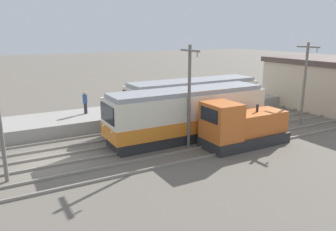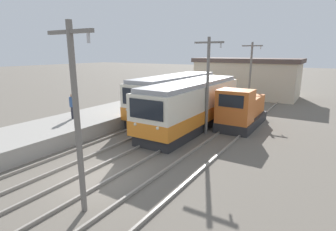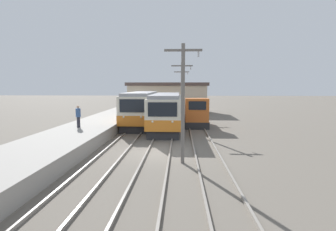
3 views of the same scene
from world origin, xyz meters
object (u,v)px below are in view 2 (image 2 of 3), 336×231
catenary_mast_mid (208,83)px  commuter_train_center (193,106)px  catenary_mast_far (250,72)px  shunting_locomotive (241,111)px  person_on_platform (72,105)px  commuter_train_left (175,98)px  catenary_mast_near (77,114)px

catenary_mast_mid → commuter_train_center: bearing=149.6°
commuter_train_center → catenary_mast_mid: bearing=-30.4°
catenary_mast_mid → catenary_mast_far: bearing=90.0°
shunting_locomotive → commuter_train_center: bearing=-143.8°
shunting_locomotive → person_on_platform: (-9.77, -7.44, 0.67)m
catenary_mast_mid → catenary_mast_far: size_ratio=1.00×
commuter_train_center → person_on_platform: commuter_train_center is taller
commuter_train_left → catenary_mast_near: bearing=-72.7°
person_on_platform → catenary_mast_near: bearing=-37.1°
catenary_mast_near → catenary_mast_mid: same height
shunting_locomotive → catenary_mast_mid: 4.14m
catenary_mast_mid → person_on_platform: catenary_mast_mid is taller
shunting_locomotive → catenary_mast_mid: catenary_mast_mid is taller
commuter_train_left → person_on_platform: size_ratio=6.26×
catenary_mast_near → catenary_mast_mid: size_ratio=1.00×
catenary_mast_near → catenary_mast_far: same height
commuter_train_center → catenary_mast_far: bearing=81.2°
catenary_mast_near → catenary_mast_far: (0.00, 21.26, 0.00)m
catenary_mast_far → person_on_platform: size_ratio=3.67×
shunting_locomotive → catenary_mast_near: (-1.49, -13.71, 2.33)m
catenary_mast_far → shunting_locomotive: bearing=-78.8°
catenary_mast_near → person_on_platform: (-8.28, 6.27, -1.65)m
commuter_train_left → catenary_mast_near: catenary_mast_near is taller
commuter_train_center → commuter_train_left: bearing=140.9°
commuter_train_center → catenary_mast_near: catenary_mast_near is taller
commuter_train_center → catenary_mast_near: bearing=-82.5°
commuter_train_left → catenary_mast_mid: size_ratio=1.70×
commuter_train_center → catenary_mast_mid: size_ratio=1.80×
catenary_mast_far → catenary_mast_mid: bearing=-90.0°
commuter_train_left → commuter_train_center: size_ratio=0.95×
commuter_train_center → catenary_mast_mid: catenary_mast_mid is taller
catenary_mast_far → person_on_platform: (-8.28, -14.99, -1.65)m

